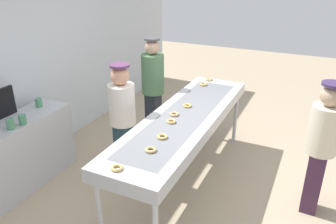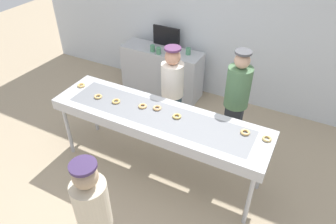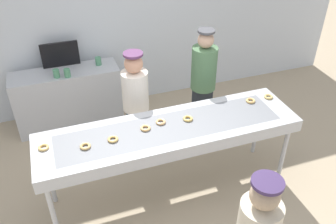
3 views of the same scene
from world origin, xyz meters
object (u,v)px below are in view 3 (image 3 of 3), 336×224
glazed_donut_2 (188,119)px  glazed_donut_5 (161,122)px  glazed_donut_1 (251,101)px  paper_cup_2 (67,73)px  glazed_donut_4 (43,147)px  glazed_donut_0 (113,139)px  prep_counter (69,98)px  glazed_donut_6 (85,146)px  paper_cup_1 (98,61)px  worker_assistant (203,81)px  glazed_donut_3 (145,128)px  menu_display (60,54)px  paper_cup_0 (56,73)px  fryer_conveyor (170,133)px  glazed_donut_7 (269,97)px  worker_baker (136,101)px

glazed_donut_2 → glazed_donut_5: bearing=172.2°
glazed_donut_1 → paper_cup_2: (-2.06, 1.56, -0.03)m
glazed_donut_1 → glazed_donut_4: bearing=-178.4°
glazed_donut_0 → prep_counter: (-0.33, 1.92, -0.56)m
glazed_donut_6 → paper_cup_1: bearing=76.0°
worker_assistant → glazed_donut_6: bearing=23.1°
glazed_donut_6 → paper_cup_2: (0.01, 1.76, -0.03)m
glazed_donut_3 → glazed_donut_5: size_ratio=1.00×
glazed_donut_3 → menu_display: menu_display is taller
glazed_donut_1 → glazed_donut_6: 2.08m
glazed_donut_3 → paper_cup_1: size_ratio=0.93×
glazed_donut_6 → paper_cup_0: 1.80m
worker_assistant → glazed_donut_2: bearing=51.2°
menu_display → glazed_donut_0: bearing=-81.2°
menu_display → fryer_conveyor: bearing=-65.0°
menu_display → glazed_donut_2: bearing=-59.0°
paper_cup_0 → paper_cup_1: (0.63, 0.19, 0.00)m
glazed_donut_3 → glazed_donut_6: (-0.68, -0.09, 0.00)m
glazed_donut_3 → glazed_donut_7: size_ratio=1.00×
worker_baker → worker_assistant: worker_assistant is taller
glazed_donut_4 → menu_display: (0.38, 2.01, 0.09)m
glazed_donut_5 → prep_counter: size_ratio=0.07×
glazed_donut_1 → paper_cup_2: bearing=142.9°
glazed_donut_7 → fryer_conveyor: bearing=-173.1°
glazed_donut_2 → paper_cup_0: size_ratio=0.93×
fryer_conveyor → glazed_donut_1: size_ratio=25.97×
fryer_conveyor → prep_counter: (-0.98, 1.90, -0.47)m
paper_cup_0 → menu_display: bearing=72.9°
glazed_donut_1 → paper_cup_0: 2.73m
fryer_conveyor → paper_cup_2: 1.96m
glazed_donut_1 → glazed_donut_3: (-1.39, -0.11, 0.00)m
glazed_donut_5 → menu_display: menu_display is taller
glazed_donut_3 → glazed_donut_6: size_ratio=1.00×
paper_cup_0 → worker_assistant: bearing=-25.5°
glazed_donut_4 → paper_cup_1: bearing=64.0°
glazed_donut_5 → glazed_donut_6: same height
paper_cup_2 → glazed_donut_1: bearing=-37.1°
glazed_donut_1 → glazed_donut_5: size_ratio=1.00×
glazed_donut_1 → glazed_donut_5: (-1.19, -0.05, 0.00)m
glazed_donut_5 → menu_display: 2.19m
glazed_donut_2 → prep_counter: 2.28m
paper_cup_0 → fryer_conveyor: bearing=-58.3°
glazed_donut_3 → paper_cup_0: 1.89m
fryer_conveyor → glazed_donut_2: (0.25, 0.07, 0.09)m
glazed_donut_2 → paper_cup_1: (-0.70, 1.88, -0.03)m
fryer_conveyor → menu_display: size_ratio=5.45×
prep_counter → paper_cup_2: paper_cup_2 is taller
worker_assistant → paper_cup_1: (-1.25, 1.09, 0.00)m
glazed_donut_5 → paper_cup_1: (-0.38, 1.84, -0.03)m
glazed_donut_3 → glazed_donut_4: (-1.09, 0.03, 0.00)m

